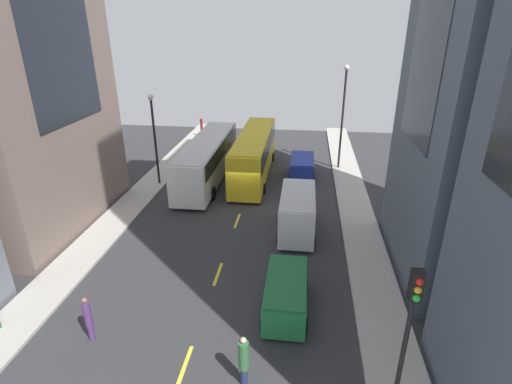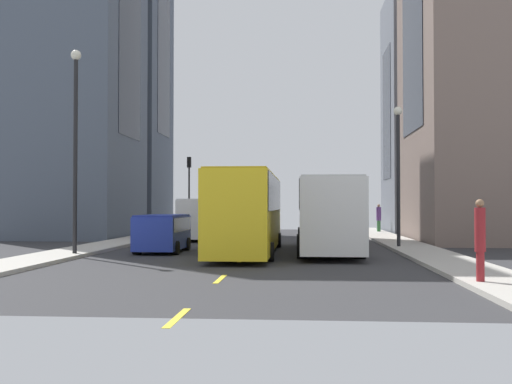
{
  "view_description": "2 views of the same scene",
  "coord_description": "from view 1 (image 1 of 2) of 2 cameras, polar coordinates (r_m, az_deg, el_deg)",
  "views": [
    {
      "loc": [
        4.08,
        -25.73,
        12.09
      ],
      "look_at": [
        1.03,
        -1.23,
        1.36
      ],
      "focal_mm": 27.73,
      "sensor_mm": 36.0,
      "label": 1
    },
    {
      "loc": [
        -2.42,
        32.35,
        2.19
      ],
      "look_at": [
        0.12,
        -0.14,
        2.93
      ],
      "focal_mm": 41.34,
      "sensor_mm": 36.0,
      "label": 2
    }
  ],
  "objects": [
    {
      "name": "ground_plane",
      "position": [
        28.72,
        -1.73,
        -1.42
      ],
      "size": [
        42.1,
        42.1,
        0.0
      ],
      "primitive_type": "plane",
      "color": "#333335"
    },
    {
      "name": "sidewalk_west",
      "position": [
        30.82,
        -16.39,
        -0.47
      ],
      "size": [
        2.32,
        44.0,
        0.15
      ],
      "primitive_type": "cube",
      "color": "#B2ADA3",
      "rests_on": "ground"
    },
    {
      "name": "sidewalk_east",
      "position": [
        28.66,
        14.08,
        -2.06
      ],
      "size": [
        2.32,
        44.0,
        0.15
      ],
      "primitive_type": "cube",
      "color": "#B2ADA3",
      "rests_on": "ground"
    },
    {
      "name": "lane_stripe_1",
      "position": [
        16.67,
        -10.25,
        -23.47
      ],
      "size": [
        0.16,
        2.0,
        0.01
      ],
      "primitive_type": "cube",
      "color": "yellow",
      "rests_on": "ground"
    },
    {
      "name": "lane_stripe_2",
      "position": [
        21.04,
        -5.51,
        -11.7
      ],
      "size": [
        0.16,
        2.0,
        0.01
      ],
      "primitive_type": "cube",
      "color": "yellow",
      "rests_on": "ground"
    },
    {
      "name": "lane_stripe_3",
      "position": [
        26.07,
        -2.73,
        -4.16
      ],
      "size": [
        0.16,
        2.0,
        0.01
      ],
      "primitive_type": "cube",
      "color": "yellow",
      "rests_on": "ground"
    },
    {
      "name": "lane_stripe_4",
      "position": [
        31.44,
        -0.9,
        0.88
      ],
      "size": [
        0.16,
        2.0,
        0.01
      ],
      "primitive_type": "cube",
      "color": "yellow",
      "rests_on": "ground"
    },
    {
      "name": "lane_stripe_5",
      "position": [
        37.0,
        0.38,
        4.42
      ],
      "size": [
        0.16,
        2.0,
        0.01
      ],
      "primitive_type": "cube",
      "color": "yellow",
      "rests_on": "ground"
    },
    {
      "name": "lane_stripe_6",
      "position": [
        42.68,
        1.34,
        7.03
      ],
      "size": [
        0.16,
        2.0,
        0.01
      ],
      "primitive_type": "cube",
      "color": "yellow",
      "rests_on": "ground"
    },
    {
      "name": "lane_stripe_7",
      "position": [
        48.44,
        2.07,
        9.03
      ],
      "size": [
        0.16,
        2.0,
        0.01
      ],
      "primitive_type": "cube",
      "color": "yellow",
      "rests_on": "ground"
    },
    {
      "name": "city_bus_white",
      "position": [
        32.36,
        -7.03,
        5.16
      ],
      "size": [
        2.8,
        12.61,
        3.35
      ],
      "color": "silver",
      "rests_on": "ground"
    },
    {
      "name": "streetcar_yellow",
      "position": [
        33.11,
        -0.27,
        5.96
      ],
      "size": [
        2.7,
        12.34,
        3.59
      ],
      "color": "yellow",
      "rests_on": "ground"
    },
    {
      "name": "delivery_van_white",
      "position": [
        24.18,
        6.0,
        -2.6
      ],
      "size": [
        2.25,
        5.15,
        2.58
      ],
      "color": "white",
      "rests_on": "ground"
    },
    {
      "name": "car_blue_0",
      "position": [
        32.97,
        6.66,
        3.72
      ],
      "size": [
        2.04,
        4.11,
        1.75
      ],
      "color": "#2338AD",
      "rests_on": "ground"
    },
    {
      "name": "car_green_1",
      "position": [
        18.22,
        4.34,
        -14.25
      ],
      "size": [
        1.98,
        4.19,
        1.63
      ],
      "color": "#1E7238",
      "rests_on": "ground"
    },
    {
      "name": "pedestrian_crossing_near",
      "position": [
        17.99,
        -23.07,
        -16.36
      ],
      "size": [
        0.31,
        0.31,
        2.09
      ],
      "rotation": [
        0.0,
        0.0,
        0.2
      ],
      "color": "#593372",
      "rests_on": "ground"
    },
    {
      "name": "pedestrian_walking_far",
      "position": [
        44.62,
        -7.86,
        9.33
      ],
      "size": [
        0.29,
        0.29,
        2.21
      ],
      "rotation": [
        0.0,
        0.0,
        4.18
      ],
      "color": "maroon",
      "rests_on": "ground"
    },
    {
      "name": "pedestrian_waiting_curb",
      "position": [
        15.12,
        -1.79,
        -23.06
      ],
      "size": [
        0.37,
        0.37,
        2.13
      ],
      "rotation": [
        0.0,
        0.0,
        1.33
      ],
      "color": "navy",
      "rests_on": "ground"
    },
    {
      "name": "traffic_light_near_corner",
      "position": [
        12.05,
        21.06,
        -18.07
      ],
      "size": [
        0.32,
        0.44,
        6.14
      ],
      "color": "black",
      "rests_on": "ground"
    },
    {
      "name": "streetlamp_near",
      "position": [
        31.3,
        -14.49,
        8.6
      ],
      "size": [
        0.44,
        0.44,
        7.0
      ],
      "color": "black",
      "rests_on": "ground"
    },
    {
      "name": "streetlamp_far",
      "position": [
        34.48,
        12.47,
        11.66
      ],
      "size": [
        0.44,
        0.44,
        8.7
      ],
      "color": "black",
      "rests_on": "ground"
    }
  ]
}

